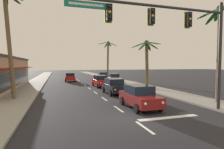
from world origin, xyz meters
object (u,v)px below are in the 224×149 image
sedan_parked_mid_kerb (103,76)px  palm_right_second (147,55)px  traffic_signal_mast (176,29)px  palm_right_nearest (219,31)px  palm_left_second (7,26)px  sedan_third_in_queue (114,86)px  sedan_fifth_in_queue (101,81)px  sedan_lead_at_stop_bar (139,96)px  palm_right_farthest (108,53)px  sedan_oncoming_far (70,77)px  sedan_parked_nearest_kerb (113,78)px

sedan_parked_mid_kerb → palm_right_second: bearing=-81.9°
traffic_signal_mast → palm_right_nearest: 5.91m
sedan_parked_mid_kerb → palm_left_second: 24.22m
sedan_third_in_queue → palm_left_second: size_ratio=0.45×
sedan_third_in_queue → palm_right_second: bearing=28.0°
sedan_fifth_in_queue → palm_right_nearest: bearing=-64.9°
sedan_third_in_queue → sedan_lead_at_stop_bar: bearing=-91.6°
sedan_fifth_in_queue → palm_right_second: palm_right_second is taller
sedan_parked_mid_kerb → palm_right_nearest: bearing=-82.6°
palm_right_second → palm_right_farthest: bearing=89.1°
palm_right_second → sedan_oncoming_far: bearing=122.7°
sedan_third_in_queue → sedan_parked_nearest_kerb: same height
sedan_parked_mid_kerb → sedan_lead_at_stop_bar: bearing=-97.8°
palm_left_second → palm_right_second: palm_left_second is taller
sedan_lead_at_stop_bar → sedan_oncoming_far: same height
sedan_parked_nearest_kerb → palm_right_nearest: palm_right_nearest is taller
palm_left_second → palm_right_second: bearing=12.9°
sedan_parked_mid_kerb → palm_right_second: (2.22, -15.66, 3.63)m
sedan_third_in_queue → palm_right_nearest: (6.67, -7.29, 5.11)m
sedan_parked_mid_kerb → palm_right_second: 16.23m
sedan_oncoming_far → palm_right_farthest: (9.43, 6.32, 5.18)m
sedan_parked_mid_kerb → palm_right_second: palm_right_second is taller
sedan_oncoming_far → palm_left_second: 19.82m
sedan_lead_at_stop_bar → palm_right_farthest: bearing=78.7°
sedan_oncoming_far → sedan_fifth_in_queue: bearing=-70.5°
sedan_parked_nearest_kerb → palm_right_farthest: 13.23m
sedan_parked_nearest_kerb → palm_right_second: 9.48m
traffic_signal_mast → sedan_lead_at_stop_bar: 5.34m
sedan_fifth_in_queue → palm_right_farthest: bearing=70.9°
sedan_oncoming_far → palm_right_farthest: palm_right_farthest is taller
sedan_fifth_in_queue → palm_left_second: bearing=-144.1°
palm_left_second → palm_right_nearest: size_ratio=1.23×
sedan_oncoming_far → palm_right_nearest: palm_right_nearest is taller
sedan_third_in_queue → palm_right_second: size_ratio=0.69×
sedan_parked_nearest_kerb → sedan_parked_mid_kerb: 7.14m
palm_right_nearest → sedan_parked_mid_kerb: bearing=97.4°
sedan_oncoming_far → palm_right_second: bearing=-57.3°
sedan_fifth_in_queue → palm_left_second: 13.95m
sedan_lead_at_stop_bar → sedan_oncoming_far: bearing=98.1°
traffic_signal_mast → sedan_fifth_in_queue: (-1.05, 16.03, -4.54)m
sedan_parked_nearest_kerb → sedan_parked_mid_kerb: size_ratio=0.99×
traffic_signal_mast → sedan_parked_mid_kerb: (2.16, 27.85, -4.54)m
sedan_third_in_queue → sedan_parked_mid_kerb: 18.88m
palm_left_second → palm_right_nearest: 18.13m
sedan_lead_at_stop_bar → palm_right_second: size_ratio=0.69×
sedan_lead_at_stop_bar → sedan_parked_mid_kerb: 25.59m
traffic_signal_mast → palm_right_second: (4.38, 12.19, -0.91)m
sedan_fifth_in_queue → sedan_parked_mid_kerb: size_ratio=1.00×
sedan_oncoming_far → palm_left_second: size_ratio=0.46×
palm_right_farthest → palm_right_nearest: bearing=-88.4°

